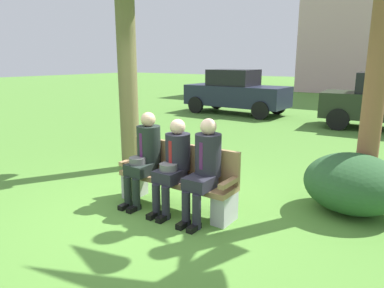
# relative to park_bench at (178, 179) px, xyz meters

# --- Properties ---
(ground_plane) EXTENTS (80.00, 80.00, 0.00)m
(ground_plane) POSITION_rel_park_bench_xyz_m (-0.12, -0.31, -0.42)
(ground_plane) COLOR #4F8432
(park_bench) EXTENTS (1.77, 0.44, 0.90)m
(park_bench) POSITION_rel_park_bench_xyz_m (0.00, 0.00, 0.00)
(park_bench) COLOR #99754C
(park_bench) RESTS_ON ground
(seated_man_left) EXTENTS (0.34, 0.72, 1.32)m
(seated_man_left) POSITION_rel_park_bench_xyz_m (-0.50, -0.13, 0.32)
(seated_man_left) COLOR #1E2823
(seated_man_left) RESTS_ON ground
(seated_man_middle) EXTENTS (0.34, 0.72, 1.27)m
(seated_man_middle) POSITION_rel_park_bench_xyz_m (0.03, -0.13, 0.29)
(seated_man_middle) COLOR #23232D
(seated_man_middle) RESTS_ON ground
(seated_man_right) EXTENTS (0.34, 0.72, 1.32)m
(seated_man_right) POSITION_rel_park_bench_xyz_m (0.52, -0.12, 0.32)
(seated_man_right) COLOR #23232D
(seated_man_right) RESTS_ON ground
(shrub_near_bench) EXTENTS (1.30, 1.19, 0.81)m
(shrub_near_bench) POSITION_rel_park_bench_xyz_m (2.05, 1.23, -0.01)
(shrub_near_bench) COLOR #29522B
(shrub_near_bench) RESTS_ON ground
(parked_car_near) EXTENTS (3.92, 1.74, 1.68)m
(parked_car_near) POSITION_rel_park_bench_xyz_m (-3.56, 8.44, 0.42)
(parked_car_near) COLOR #1E2338
(parked_car_near) RESTS_ON ground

